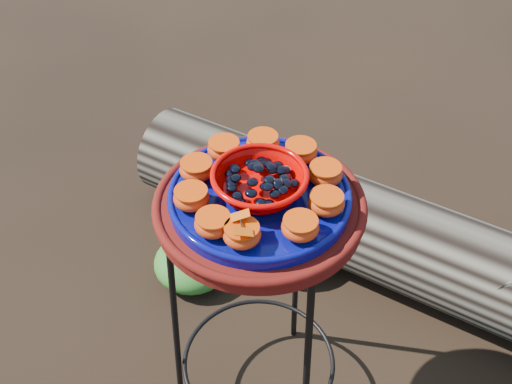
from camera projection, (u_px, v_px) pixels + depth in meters
The scene contains 19 objects.
plant_stand at pixel (259, 315), 1.58m from camera, with size 0.44×0.44×0.70m, color black, non-canonical shape.
terracotta_saucer at pixel (259, 208), 1.33m from camera, with size 0.43×0.43×0.04m, color #480E09.
cobalt_plate at pixel (260, 197), 1.31m from camera, with size 0.37×0.37×0.02m, color #061140.
red_bowl at pixel (260, 183), 1.28m from camera, with size 0.19×0.19×0.05m, color #D20200, non-canonical shape.
glass_gems at pixel (260, 169), 1.26m from camera, with size 0.14×0.14×0.02m, color black, non-canonical shape.
orange_half_0 at pixel (242, 234), 1.19m from camera, with size 0.07×0.07×0.04m, color #BF410D.
orange_half_1 at pixel (300, 227), 1.20m from camera, with size 0.07×0.07×0.04m, color #BF410D.
orange_half_2 at pixel (326, 203), 1.25m from camera, with size 0.07×0.07×0.04m, color #BF410D.
orange_half_3 at pixel (325, 174), 1.31m from camera, with size 0.07×0.07×0.04m, color #BF410D.
orange_half_4 at pixel (301, 152), 1.37m from camera, with size 0.07×0.07×0.04m, color #BF410D.
orange_half_5 at pixel (263, 143), 1.39m from camera, with size 0.07×0.07×0.04m, color #BF410D.
orange_half_6 at pixel (224, 149), 1.37m from camera, with size 0.07×0.07×0.04m, color #BF410D.
orange_half_7 at pixel (197, 169), 1.32m from camera, with size 0.07×0.07×0.04m, color #BF410D.
orange_half_8 at pixel (191, 198), 1.26m from camera, with size 0.07×0.07×0.04m, color #BF410D.
orange_half_9 at pixel (213, 224), 1.21m from camera, with size 0.07×0.07×0.04m, color #BF410D.
butterfly at pixel (242, 224), 1.17m from camera, with size 0.08×0.05×0.01m, color #DD5008, non-canonical shape.
driftwood_log at pixel (363, 227), 2.08m from camera, with size 1.62×0.42×0.30m, color black, non-canonical shape.
foliage_left at pixel (193, 261), 2.09m from camera, with size 0.25×0.25×0.13m, color #306A21.
foliage_back at pixel (294, 243), 2.14m from camera, with size 0.29×0.29×0.14m, color #306A21.
Camera 1 is at (0.46, -0.84, 1.64)m, focal length 45.00 mm.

